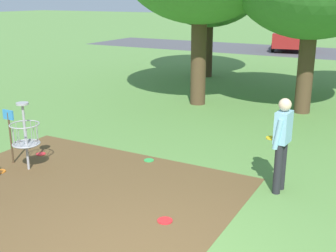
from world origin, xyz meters
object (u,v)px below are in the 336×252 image
object	(u,v)px
parked_car_leftmost	(291,36)
frisbee_scattered_a	(165,221)
player_waiting_left	(282,140)
frisbee_far_left	(41,154)
frisbee_far_right	(149,160)
disc_golf_basket	(24,133)
frisbee_near_basket	(21,144)

from	to	relation	value
parked_car_leftmost	frisbee_scattered_a	bearing A→B (deg)	-81.11
player_waiting_left	frisbee_far_left	world-z (taller)	player_waiting_left
player_waiting_left	frisbee_far_right	size ratio (longest dim) A/B	7.99
frisbee_far_right	frisbee_scattered_a	bearing A→B (deg)	-53.33
disc_golf_basket	frisbee_far_right	size ratio (longest dim) A/B	6.50
disc_golf_basket	frisbee_far_right	distance (m)	2.61
frisbee_near_basket	frisbee_far_left	world-z (taller)	same
disc_golf_basket	player_waiting_left	xyz separation A→B (m)	(4.76, 1.42, 0.21)
frisbee_scattered_a	frisbee_far_right	bearing A→B (deg)	126.67
frisbee_near_basket	parked_car_leftmost	world-z (taller)	parked_car_leftmost
frisbee_near_basket	frisbee_scattered_a	xyz separation A→B (m)	(4.73, -1.51, 0.00)
parked_car_leftmost	player_waiting_left	bearing A→B (deg)	-77.06
disc_golf_basket	frisbee_far_left	size ratio (longest dim) A/B	6.73
frisbee_far_left	parked_car_leftmost	world-z (taller)	parked_car_leftmost
frisbee_near_basket	frisbee_far_right	distance (m)	3.23
disc_golf_basket	frisbee_near_basket	xyz separation A→B (m)	(-1.23, 0.99, -0.74)
frisbee_far_right	frisbee_scattered_a	size ratio (longest dim) A/B	0.88
player_waiting_left	frisbee_near_basket	distance (m)	6.07
player_waiting_left	frisbee_far_left	size ratio (longest dim) A/B	8.28
frisbee_far_left	frisbee_scattered_a	size ratio (longest dim) A/B	0.85
player_waiting_left	parked_car_leftmost	distance (m)	21.80
player_waiting_left	frisbee_near_basket	world-z (taller)	player_waiting_left
frisbee_near_basket	frisbee_scattered_a	world-z (taller)	same
frisbee_near_basket	parked_car_leftmost	bearing A→B (deg)	87.09
player_waiting_left	frisbee_near_basket	size ratio (longest dim) A/B	6.60
frisbee_scattered_a	frisbee_far_left	bearing A→B (deg)	161.95
frisbee_near_basket	parked_car_leftmost	size ratio (longest dim) A/B	0.06
frisbee_near_basket	frisbee_far_left	bearing A→B (deg)	-16.11
disc_golf_basket	frisbee_near_basket	distance (m)	1.74
player_waiting_left	frisbee_far_right	xyz separation A→B (m)	(-2.80, 0.14, -0.96)
frisbee_near_basket	frisbee_far_left	distance (m)	0.91
frisbee_far_left	parked_car_leftmost	size ratio (longest dim) A/B	0.05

